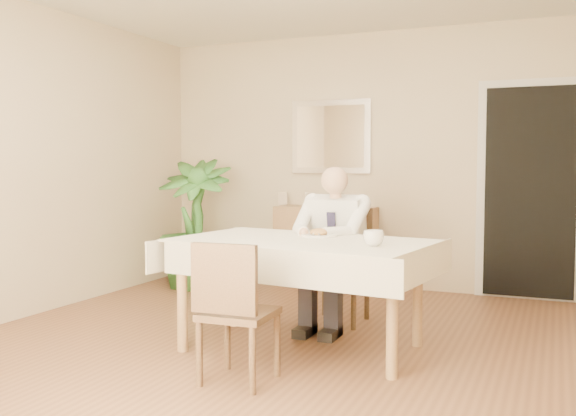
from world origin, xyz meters
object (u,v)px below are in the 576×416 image
at_px(chair_near, 233,306).
at_px(seated_man, 330,239).
at_px(potted_palm, 195,223).
at_px(chair_far, 342,257).
at_px(coffee_mug, 374,238).
at_px(sideboard, 325,247).
at_px(dining_table, 302,252).

height_order(chair_near, seated_man, seated_man).
bearing_deg(potted_palm, chair_far, -22.33).
xyz_separation_m(coffee_mug, sideboard, (-1.14, 2.33, -0.39)).
xyz_separation_m(dining_table, chair_near, (-0.09, -0.83, -0.21)).
bearing_deg(seated_man, dining_table, -90.00).
distance_m(dining_table, sideboard, 2.28).
bearing_deg(sideboard, potted_palm, -155.59).
height_order(seated_man, potted_palm, potted_palm).
bearing_deg(chair_far, seated_man, -97.48).
xyz_separation_m(dining_table, potted_palm, (-1.82, 1.63, -0.01)).
distance_m(chair_near, sideboard, 3.06).
relative_size(dining_table, potted_palm, 1.40).
bearing_deg(coffee_mug, sideboard, 116.15).
height_order(dining_table, sideboard, sideboard).
relative_size(dining_table, sideboard, 1.79).
distance_m(dining_table, coffee_mug, 0.58).
distance_m(seated_man, coffee_mug, 0.92).
bearing_deg(chair_near, dining_table, 81.21).
relative_size(chair_near, coffee_mug, 6.55).
distance_m(dining_table, chair_far, 0.90).
relative_size(coffee_mug, potted_palm, 0.10).
height_order(chair_far, coffee_mug, chair_far).
xyz_separation_m(dining_table, coffee_mug, (0.54, -0.14, 0.13)).
relative_size(seated_man, coffee_mug, 9.83).
height_order(seated_man, coffee_mug, seated_man).
xyz_separation_m(seated_man, sideboard, (-0.60, 1.59, -0.28)).
distance_m(chair_near, potted_palm, 3.02).
relative_size(chair_near, potted_palm, 0.63).
distance_m(coffee_mug, potted_palm, 2.96).
bearing_deg(potted_palm, dining_table, -41.80).
xyz_separation_m(sideboard, potted_palm, (-1.22, -0.55, 0.25)).
distance_m(chair_near, coffee_mug, 1.00).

